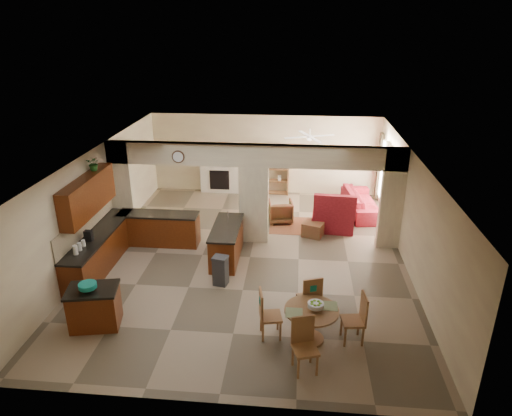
# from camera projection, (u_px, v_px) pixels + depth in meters

# --- Properties ---
(floor) EXTENTS (10.00, 10.00, 0.00)m
(floor) POSITION_uv_depth(u_px,v_px,m) (250.00, 257.00, 12.06)
(floor) COLOR gray
(floor) RESTS_ON ground
(ceiling) EXTENTS (10.00, 10.00, 0.00)m
(ceiling) POSITION_uv_depth(u_px,v_px,m) (249.00, 155.00, 10.99)
(ceiling) COLOR white
(ceiling) RESTS_ON wall_back
(wall_back) EXTENTS (8.00, 0.00, 8.00)m
(wall_back) POSITION_uv_depth(u_px,v_px,m) (265.00, 155.00, 16.13)
(wall_back) COLOR beige
(wall_back) RESTS_ON floor
(wall_front) EXTENTS (8.00, 0.00, 8.00)m
(wall_front) POSITION_uv_depth(u_px,v_px,m) (215.00, 333.00, 6.93)
(wall_front) COLOR beige
(wall_front) RESTS_ON floor
(wall_left) EXTENTS (0.00, 10.00, 10.00)m
(wall_left) POSITION_uv_depth(u_px,v_px,m) (97.00, 203.00, 11.87)
(wall_left) COLOR beige
(wall_left) RESTS_ON floor
(wall_right) EXTENTS (0.00, 10.00, 10.00)m
(wall_right) POSITION_uv_depth(u_px,v_px,m) (412.00, 214.00, 11.18)
(wall_right) COLOR beige
(wall_right) RESTS_ON floor
(partition_left_pier) EXTENTS (0.60, 0.25, 2.80)m
(partition_left_pier) POSITION_uv_depth(u_px,v_px,m) (122.00, 190.00, 12.77)
(partition_left_pier) COLOR beige
(partition_left_pier) RESTS_ON floor
(partition_center_pier) EXTENTS (0.80, 0.25, 2.20)m
(partition_center_pier) POSITION_uv_depth(u_px,v_px,m) (254.00, 205.00, 12.56)
(partition_center_pier) COLOR beige
(partition_center_pier) RESTS_ON floor
(partition_right_pier) EXTENTS (0.60, 0.25, 2.80)m
(partition_right_pier) POSITION_uv_depth(u_px,v_px,m) (392.00, 199.00, 12.13)
(partition_right_pier) COLOR beige
(partition_right_pier) RESTS_ON floor
(partition_header) EXTENTS (8.00, 0.25, 0.60)m
(partition_header) POSITION_uv_depth(u_px,v_px,m) (254.00, 155.00, 12.03)
(partition_header) COLOR beige
(partition_header) RESTS_ON partition_center_pier
(kitchen_counter) EXTENTS (2.52, 3.29, 1.48)m
(kitchen_counter) POSITION_uv_depth(u_px,v_px,m) (125.00, 240.00, 11.94)
(kitchen_counter) COLOR #431807
(kitchen_counter) RESTS_ON floor
(upper_cabinets) EXTENTS (0.35, 2.40, 0.90)m
(upper_cabinets) POSITION_uv_depth(u_px,v_px,m) (88.00, 195.00, 10.92)
(upper_cabinets) COLOR #431807
(upper_cabinets) RESTS_ON wall_left
(peninsula) EXTENTS (0.70, 1.85, 0.91)m
(peninsula) POSITION_uv_depth(u_px,v_px,m) (227.00, 243.00, 11.84)
(peninsula) COLOR #431807
(peninsula) RESTS_ON floor
(wall_clock) EXTENTS (0.34, 0.03, 0.34)m
(wall_clock) POSITION_uv_depth(u_px,v_px,m) (178.00, 157.00, 12.08)
(wall_clock) COLOR #502F1A
(wall_clock) RESTS_ON partition_header
(rug) EXTENTS (1.60, 1.30, 0.01)m
(rug) POSITION_uv_depth(u_px,v_px,m) (296.00, 226.00, 13.89)
(rug) COLOR #965C36
(rug) RESTS_ON floor
(fireplace) EXTENTS (1.60, 0.35, 1.20)m
(fireplace) POSITION_uv_depth(u_px,v_px,m) (220.00, 176.00, 16.41)
(fireplace) COLOR silver
(fireplace) RESTS_ON floor
(shelving_unit) EXTENTS (1.00, 0.32, 1.80)m
(shelving_unit) POSITION_uv_depth(u_px,v_px,m) (274.00, 170.00, 16.12)
(shelving_unit) COLOR brown
(shelving_unit) RESTS_ON floor
(window_a) EXTENTS (0.02, 0.90, 1.90)m
(window_a) POSITION_uv_depth(u_px,v_px,m) (392.00, 190.00, 13.38)
(window_a) COLOR white
(window_a) RESTS_ON wall_right
(window_b) EXTENTS (0.02, 0.90, 1.90)m
(window_b) POSITION_uv_depth(u_px,v_px,m) (383.00, 172.00, 14.94)
(window_b) COLOR white
(window_b) RESTS_ON wall_right
(glazed_door) EXTENTS (0.02, 0.70, 2.10)m
(glazed_door) POSITION_uv_depth(u_px,v_px,m) (387.00, 185.00, 14.22)
(glazed_door) COLOR white
(glazed_door) RESTS_ON wall_right
(drape_a_left) EXTENTS (0.10, 0.28, 2.30)m
(drape_a_left) POSITION_uv_depth(u_px,v_px,m) (395.00, 197.00, 12.83)
(drape_a_left) COLOR #46201C
(drape_a_left) RESTS_ON wall_right
(drape_a_right) EXTENTS (0.10, 0.28, 2.30)m
(drape_a_right) POSITION_uv_depth(u_px,v_px,m) (388.00, 183.00, 13.93)
(drape_a_right) COLOR #46201C
(drape_a_right) RESTS_ON wall_right
(drape_b_left) EXTENTS (0.10, 0.28, 2.30)m
(drape_b_left) POSITION_uv_depth(u_px,v_px,m) (385.00, 178.00, 14.39)
(drape_b_left) COLOR #46201C
(drape_b_left) RESTS_ON wall_right
(drape_b_right) EXTENTS (0.10, 0.28, 2.30)m
(drape_b_right) POSITION_uv_depth(u_px,v_px,m) (379.00, 166.00, 15.50)
(drape_b_right) COLOR #46201C
(drape_b_right) RESTS_ON wall_right
(ceiling_fan) EXTENTS (1.00, 1.00, 0.10)m
(ceiling_fan) POSITION_uv_depth(u_px,v_px,m) (310.00, 137.00, 13.72)
(ceiling_fan) COLOR white
(ceiling_fan) RESTS_ON ceiling
(kitchen_island) EXTENTS (1.12, 0.89, 0.86)m
(kitchen_island) POSITION_uv_depth(u_px,v_px,m) (95.00, 307.00, 9.22)
(kitchen_island) COLOR #431807
(kitchen_island) RESTS_ON floor
(teal_bowl) EXTENTS (0.35, 0.35, 0.17)m
(teal_bowl) POSITION_uv_depth(u_px,v_px,m) (88.00, 287.00, 8.96)
(teal_bowl) COLOR #138776
(teal_bowl) RESTS_ON kitchen_island
(trash_can) EXTENTS (0.37, 0.33, 0.68)m
(trash_can) POSITION_uv_depth(u_px,v_px,m) (221.00, 272.00, 10.70)
(trash_can) COLOR #2D2D30
(trash_can) RESTS_ON floor
(dining_table) EXTENTS (1.05, 1.05, 0.72)m
(dining_table) POSITION_uv_depth(u_px,v_px,m) (311.00, 320.00, 8.75)
(dining_table) COLOR brown
(dining_table) RESTS_ON floor
(fruit_bowl) EXTENTS (0.31, 0.31, 0.16)m
(fruit_bowl) POSITION_uv_depth(u_px,v_px,m) (316.00, 306.00, 8.63)
(fruit_bowl) COLOR #6BAE25
(fruit_bowl) RESTS_ON dining_table
(sofa) EXTENTS (2.48, 1.21, 0.70)m
(sofa) POSITION_uv_depth(u_px,v_px,m) (362.00, 202.00, 14.75)
(sofa) COLOR maroon
(sofa) RESTS_ON floor
(chaise) EXTENTS (1.29, 1.08, 0.48)m
(chaise) POSITION_uv_depth(u_px,v_px,m) (333.00, 221.00, 13.65)
(chaise) COLOR maroon
(chaise) RESTS_ON floor
(armchair) EXTENTS (0.82, 0.84, 0.67)m
(armchair) POSITION_uv_depth(u_px,v_px,m) (280.00, 211.00, 14.09)
(armchair) COLOR maroon
(armchair) RESTS_ON floor
(ottoman) EXTENTS (0.72, 0.72, 0.41)m
(ottoman) POSITION_uv_depth(u_px,v_px,m) (313.00, 229.00, 13.22)
(ottoman) COLOR maroon
(ottoman) RESTS_ON floor
(plant) EXTENTS (0.35, 0.31, 0.37)m
(plant) POSITION_uv_depth(u_px,v_px,m) (94.00, 163.00, 11.18)
(plant) COLOR #154311
(plant) RESTS_ON upper_cabinets
(chair_north) EXTENTS (0.54, 0.54, 1.02)m
(chair_north) POSITION_uv_depth(u_px,v_px,m) (311.00, 296.00, 9.36)
(chair_north) COLOR brown
(chair_north) RESTS_ON floor
(chair_east) EXTENTS (0.47, 0.47, 1.02)m
(chair_east) POSITION_uv_depth(u_px,v_px,m) (358.00, 317.00, 8.72)
(chair_east) COLOR brown
(chair_east) RESTS_ON floor
(chair_south) EXTENTS (0.53, 0.53, 1.02)m
(chair_south) POSITION_uv_depth(u_px,v_px,m) (304.00, 342.00, 8.04)
(chair_south) COLOR brown
(chair_south) RESTS_ON floor
(chair_west) EXTENTS (0.49, 0.49, 1.02)m
(chair_west) POSITION_uv_depth(u_px,v_px,m) (266.00, 312.00, 8.85)
(chair_west) COLOR brown
(chair_west) RESTS_ON floor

